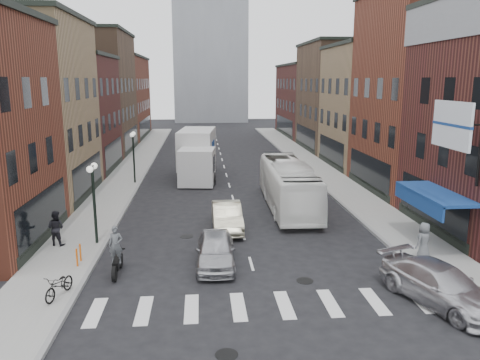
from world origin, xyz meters
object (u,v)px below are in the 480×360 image
object	(u,v)px
motorcycle_rider	(116,252)
streetlamp_near	(93,189)
billboard_sign	(453,127)
curb_car	(440,285)
box_truck	(197,155)
sedan_left_far	(227,217)
streetlamp_far	(133,148)
bike_rack	(79,255)
parked_bicycle	(59,285)
ped_right_c	(424,241)
ped_left_solo	(56,228)
transit_bus	(288,185)
sedan_left_near	(216,250)

from	to	relation	value
motorcycle_rider	streetlamp_near	bearing A→B (deg)	112.21
billboard_sign	curb_car	xyz separation A→B (m)	(-2.09, -3.85, -5.41)
box_truck	sedan_left_far	xyz separation A→B (m)	(1.69, -14.11, -1.21)
streetlamp_far	bike_rack	world-z (taller)	streetlamp_far
box_truck	streetlamp_far	bearing A→B (deg)	-150.38
parked_bicycle	ped_right_c	bearing A→B (deg)	26.01
box_truck	billboard_sign	bearing A→B (deg)	-54.18
ped_left_solo	streetlamp_near	bearing A→B (deg)	-159.66
sedan_left_far	ped_left_solo	size ratio (longest dim) A/B	2.57
billboard_sign	transit_bus	bearing A→B (deg)	118.51
transit_bus	curb_car	distance (m)	13.87
streetlamp_near	transit_bus	size ratio (longest dim) A/B	0.38
streetlamp_near	bike_rack	size ratio (longest dim) A/B	5.14
parked_bicycle	transit_bus	bearing A→B (deg)	64.82
streetlamp_far	ped_right_c	bearing A→B (deg)	-49.08
streetlamp_near	streetlamp_far	distance (m)	14.00
box_truck	motorcycle_rider	size ratio (longest dim) A/B	4.30
billboard_sign	streetlamp_far	bearing A→B (deg)	132.41
box_truck	transit_bus	distance (m)	11.57
bike_rack	sedan_left_near	distance (m)	6.02
streetlamp_far	sedan_left_far	world-z (taller)	streetlamp_far
box_truck	sedan_left_far	size ratio (longest dim) A/B	2.08
ped_left_solo	box_truck	bearing A→B (deg)	-97.31
box_truck	transit_bus	world-z (taller)	box_truck
streetlamp_far	bike_rack	bearing A→B (deg)	-90.69
curb_car	ped_left_solo	world-z (taller)	ped_left_solo
streetlamp_far	ped_right_c	xyz separation A→B (m)	(15.14, -17.46, -1.91)
billboard_sign	ped_left_solo	size ratio (longest dim) A/B	2.14
box_truck	motorcycle_rider	world-z (taller)	box_truck
billboard_sign	ped_right_c	bearing A→B (deg)	177.25
bike_rack	curb_car	xyz separation A→B (m)	(14.10, -4.65, 0.17)
bike_rack	transit_bus	bearing A→B (deg)	38.89
streetlamp_near	box_truck	size ratio (longest dim) A/B	0.44
bike_rack	ped_left_solo	size ratio (longest dim) A/B	0.46
curb_car	parked_bicycle	xyz separation A→B (m)	(-14.00, 1.42, -0.12)
billboard_sign	streetlamp_near	size ratio (longest dim) A/B	0.90
ped_right_c	streetlamp_far	bearing A→B (deg)	-76.85
streetlamp_far	curb_car	size ratio (longest dim) A/B	0.82
parked_bicycle	sedan_left_far	bearing A→B (deg)	66.60
transit_bus	ped_right_c	bearing A→B (deg)	-64.06
streetlamp_near	curb_car	world-z (taller)	streetlamp_near
streetlamp_near	ped_left_solo	distance (m)	2.67
motorcycle_rider	bike_rack	bearing A→B (deg)	149.56
box_truck	curb_car	xyz separation A→B (m)	(8.99, -23.46, -1.22)
motorcycle_rider	parked_bicycle	xyz separation A→B (m)	(-1.73, -2.22, -0.40)
box_truck	parked_bicycle	distance (m)	22.64
transit_bus	ped_right_c	size ratio (longest dim) A/B	6.30
bike_rack	box_truck	xyz separation A→B (m)	(5.11, 18.81, 1.39)
streetlamp_far	curb_car	xyz separation A→B (m)	(13.90, -21.35, -2.19)
streetlamp_far	transit_bus	world-z (taller)	streetlamp_far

